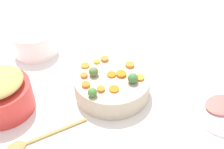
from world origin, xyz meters
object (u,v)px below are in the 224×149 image
metal_pot (2,98)px  wooden_spoon (31,141)px  casserole_dish (35,42)px  serving_bowl_carrots (112,85)px

metal_pot → wooden_spoon: (-0.09, -0.18, -0.05)m
metal_pot → wooden_spoon: 0.21m
metal_pot → casserole_dish: 0.37m
metal_pot → wooden_spoon: metal_pot is taller
wooden_spoon → casserole_dish: (0.44, 0.30, 0.05)m
wooden_spoon → casserole_dish: bearing=34.1°
metal_pot → wooden_spoon: size_ratio=0.93×
wooden_spoon → serving_bowl_carrots: bearing=-24.8°
serving_bowl_carrots → casserole_dish: bearing=75.6°
serving_bowl_carrots → wooden_spoon: serving_bowl_carrots is taller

